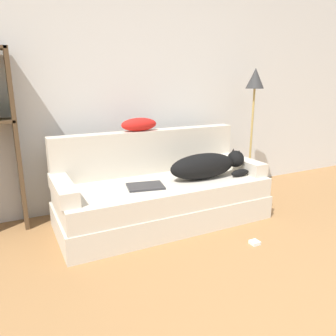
# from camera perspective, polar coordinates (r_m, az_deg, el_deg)

# --- Properties ---
(wall_back) EXTENTS (7.37, 0.06, 2.70)m
(wall_back) POSITION_cam_1_polar(r_m,az_deg,el_deg) (3.66, -2.86, 15.39)
(wall_back) COLOR silver
(wall_back) RESTS_ON ground_plane
(couch) EXTENTS (1.98, 0.83, 0.41)m
(couch) POSITION_cam_1_polar(r_m,az_deg,el_deg) (3.15, -0.79, -5.89)
(couch) COLOR beige
(couch) RESTS_ON ground_plane
(couch_backrest) EXTENTS (1.94, 0.15, 0.43)m
(couch_backrest) POSITION_cam_1_polar(r_m,az_deg,el_deg) (3.33, -3.44, 2.88)
(couch_backrest) COLOR beige
(couch_backrest) RESTS_ON couch
(couch_arm_left) EXTENTS (0.15, 0.64, 0.12)m
(couch_arm_left) POSITION_cam_1_polar(r_m,az_deg,el_deg) (2.80, -17.84, -3.53)
(couch_arm_left) COLOR beige
(couch_arm_left) RESTS_ON couch
(couch_arm_right) EXTENTS (0.15, 0.64, 0.12)m
(couch_arm_right) POSITION_cam_1_polar(r_m,az_deg,el_deg) (3.55, 12.63, 0.71)
(couch_arm_right) COLOR beige
(couch_arm_right) RESTS_ON couch
(dog) EXTENTS (0.82, 0.26, 0.25)m
(dog) POSITION_cam_1_polar(r_m,az_deg,el_deg) (3.17, 6.86, 0.45)
(dog) COLOR black
(dog) RESTS_ON couch
(laptop) EXTENTS (0.36, 0.29, 0.02)m
(laptop) POSITION_cam_1_polar(r_m,az_deg,el_deg) (2.91, -3.97, -3.18)
(laptop) COLOR #2D2D30
(laptop) RESTS_ON couch
(throw_pillow) EXTENTS (0.36, 0.15, 0.13)m
(throw_pillow) POSITION_cam_1_polar(r_m,az_deg,el_deg) (3.25, -5.07, 7.56)
(throw_pillow) COLOR red
(throw_pillow) RESTS_ON couch_backrest
(floor_lamp) EXTENTS (0.28, 0.28, 1.46)m
(floor_lamp) POSITION_cam_1_polar(r_m,az_deg,el_deg) (3.92, 14.69, 11.11)
(floor_lamp) COLOR tan
(floor_lamp) RESTS_ON ground_plane
(power_adapter) EXTENTS (0.07, 0.07, 0.03)m
(power_adapter) POSITION_cam_1_polar(r_m,az_deg,el_deg) (2.90, 14.85, -12.44)
(power_adapter) COLOR white
(power_adapter) RESTS_ON ground_plane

